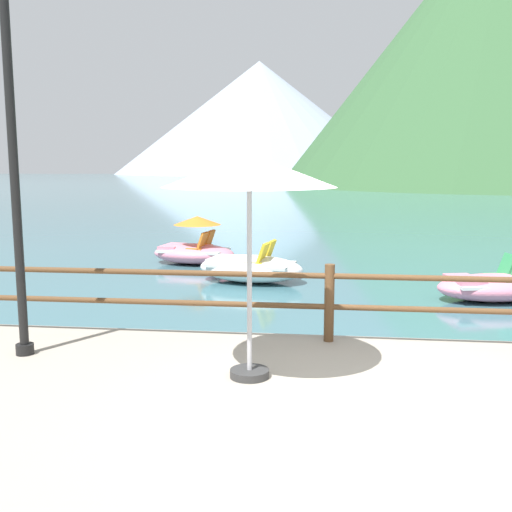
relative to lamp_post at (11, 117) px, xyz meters
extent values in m
plane|color=#3D6B75|center=(3.43, 39.38, -3.04)|extent=(200.00, 200.00, 0.00)
cylinder|color=brown|center=(3.43, 0.93, -2.17)|extent=(0.12, 0.12, 0.95)
cylinder|color=brown|center=(3.43, 0.93, -1.84)|extent=(23.80, 0.07, 0.07)
cylinder|color=brown|center=(3.43, 0.93, -2.22)|extent=(23.80, 0.07, 0.07)
cylinder|color=black|center=(0.00, 0.00, -0.56)|extent=(0.10, 0.10, 4.16)
cylinder|color=black|center=(0.00, 0.00, -2.58)|extent=(0.20, 0.20, 0.12)
cylinder|color=#B2B2B7|center=(2.63, -0.43, -1.64)|extent=(0.05, 0.05, 2.00)
cone|color=white|center=(2.63, -0.43, -0.56)|extent=(1.70, 1.70, 0.32)
cylinder|color=#333333|center=(2.63, -0.43, -2.60)|extent=(0.40, 0.40, 0.08)
ellipsoid|color=white|center=(1.75, 6.52, -2.75)|extent=(2.50, 1.68, 0.58)
cube|color=silver|center=(1.75, 6.52, -2.65)|extent=(1.96, 1.36, 0.06)
cube|color=yellow|center=(1.97, 6.74, -2.58)|extent=(0.47, 0.47, 0.08)
cube|color=yellow|center=(2.15, 6.70, -2.36)|extent=(0.28, 0.43, 0.43)
cube|color=yellow|center=(1.88, 6.23, -2.58)|extent=(0.47, 0.47, 0.08)
cube|color=yellow|center=(2.05, 6.20, -2.36)|extent=(0.28, 0.43, 0.43)
cube|color=white|center=(1.13, 6.63, -2.59)|extent=(0.66, 0.97, 0.12)
ellipsoid|color=pink|center=(6.53, 5.28, -2.79)|extent=(2.44, 1.69, 0.50)
cube|color=silver|center=(6.53, 5.28, -2.71)|extent=(1.92, 1.36, 0.06)
cube|color=#339956|center=(6.64, 5.55, -2.64)|extent=(0.48, 0.48, 0.08)
cube|color=#339956|center=(6.81, 5.60, -2.42)|extent=(0.29, 0.44, 0.43)
cube|color=#339956|center=(6.75, 5.09, -2.64)|extent=(0.48, 0.48, 0.08)
cube|color=pink|center=(5.94, 5.14, -2.65)|extent=(0.67, 0.93, 0.12)
ellipsoid|color=pink|center=(-0.01, 8.75, -2.79)|extent=(2.31, 1.58, 0.51)
cube|color=silver|center=(-0.01, 8.75, -2.70)|extent=(1.81, 1.29, 0.06)
cube|color=orange|center=(0.19, 8.97, -2.63)|extent=(0.46, 0.46, 0.08)
cube|color=orange|center=(0.37, 8.94, -2.41)|extent=(0.27, 0.43, 0.43)
cube|color=orange|center=(0.11, 8.47, -2.63)|extent=(0.46, 0.46, 0.08)
cube|color=orange|center=(0.29, 8.44, -2.41)|extent=(0.27, 0.43, 0.43)
cube|color=pink|center=(-0.59, 8.84, -2.64)|extent=(0.60, 0.95, 0.12)
cone|color=orange|center=(0.10, 8.73, -1.93)|extent=(1.38, 1.38, 0.22)
cone|color=#386038|center=(23.81, 70.09, 13.96)|extent=(53.02, 53.02, 34.01)
cone|color=#386038|center=(13.20, 76.09, 7.16)|extent=(29.16, 29.16, 20.41)
cone|color=#93A3B7|center=(-13.96, 145.63, 10.67)|extent=(71.44, 71.44, 27.43)
camera|label=1|loc=(3.39, -6.23, -0.50)|focal=42.24mm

